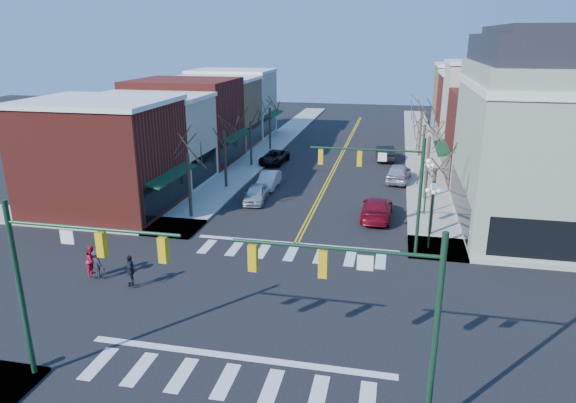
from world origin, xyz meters
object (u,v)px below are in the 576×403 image
Objects in this scene: car_left_near at (256,194)px; victorian_corner at (562,132)px; car_right_near at (377,208)px; car_left_mid at (269,180)px; pedestrian_dark_b at (98,263)px; lamppost_corner at (432,205)px; car_left_far at (274,157)px; lamppost_midblock at (427,177)px; pedestrian_red_b at (92,260)px; pedestrian_dark_a at (130,270)px; car_right_mid at (399,173)px; car_right_far at (385,152)px.

victorian_corner is at bearing -8.49° from car_left_near.
victorian_corner is 2.69× the size of car_right_near.
pedestrian_dark_b is at bearing -104.71° from car_left_mid.
victorian_corner is 3.29× the size of lamppost_corner.
car_left_far is (-22.90, 14.14, -5.99)m from victorian_corner.
lamppost_midblock reaches higher than pedestrian_red_b.
victorian_corner is 8.29× the size of pedestrian_red_b.
car_right_mid is at bearing 123.05° from pedestrian_dark_a.
car_right_near is (11.20, -14.91, 0.10)m from car_left_far.
car_left_far is 0.97× the size of car_right_far.
lamppost_midblock is 4.24m from car_right_near.
pedestrian_dark_b is at bearing 62.83° from car_right_mid.
pedestrian_dark_a is 2.22m from pedestrian_dark_b.
car_left_far is (-1.60, 12.95, -0.03)m from car_left_near.
car_right_far reaches higher than car_left_near.
car_right_far is (-1.47, 8.52, -0.01)m from car_right_mid.
car_right_mid is 2.96× the size of pedestrian_dark_b.
lamppost_corner is 24.98m from car_left_far.
pedestrian_dark_b is at bearing -112.51° from car_left_near.
car_right_near is at bearing -33.94° from car_left_mid.
car_right_far is 35.09m from pedestrian_dark_b.
car_left_far is at bearing 125.94° from lamppost_corner.
pedestrian_red_b is 1.05× the size of pedestrian_dark_b.
car_left_near is at bearing 54.96° from car_right_far.
pedestrian_dark_b is at bearing -151.91° from victorian_corner.
lamppost_corner is 17.72m from pedestrian_dark_a.
car_right_far is at bearing -73.58° from car_right_mid.
car_left_mid is at bearing -31.79° from car_right_near.
car_left_near is 0.84× the size of car_right_mid.
car_left_near is 0.77× the size of car_right_near.
car_right_near is at bearing -176.25° from victorian_corner.
victorian_corner is at bearing 35.86° from lamppost_corner.
car_right_near reaches higher than car_left_near.
car_right_mid reaches higher than car_left_mid.
pedestrian_dark_b is at bearing -91.68° from car_left_far.
car_right_far is at bearing 51.95° from car_left_mid.
car_right_near is 3.23× the size of pedestrian_dark_b.
lamppost_corner reaches higher than car_left_far.
pedestrian_dark_a is at bearing 64.01° from car_right_far.
car_right_near is 1.09× the size of car_right_mid.
car_left_near is 0.82× the size of car_right_far.
victorian_corner is 8.69× the size of pedestrian_dark_b.
pedestrian_dark_b is at bearing 43.59° from car_right_near.
pedestrian_red_b reaches higher than car_right_near.
lamppost_corner reaches higher than car_right_far.
car_right_mid is (11.07, 4.25, 0.14)m from car_left_mid.
car_right_far reaches higher than car_left_far.
car_left_near is 15.76m from pedestrian_dark_b.
lamppost_corner is 0.82× the size of car_right_near.
lamppost_corner is 1.04× the size of car_left_mid.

